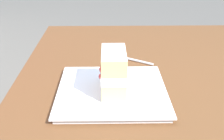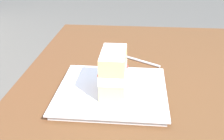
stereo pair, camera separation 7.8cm
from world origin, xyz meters
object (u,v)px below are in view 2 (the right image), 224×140
Objects in this scene: cake_slice at (113,72)px; dessert_fork at (135,59)px; dessert_plate at (112,91)px; patio_table at (159,128)px.

dessert_fork is at bearing 168.08° from cake_slice.
dessert_plate is 0.25m from dessert_fork.
cake_slice is (0.01, 0.00, 0.06)m from dessert_plate.
cake_slice is 0.26m from dessert_fork.
patio_table is 8.46× the size of dessert_fork.
dessert_fork is (-0.24, 0.06, -0.00)m from dessert_plate.
patio_table is at bearing 99.88° from cake_slice.
dessert_fork reaches higher than patio_table.
cake_slice is at bearing -80.12° from patio_table.
patio_table is at bearing 19.13° from dessert_fork.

